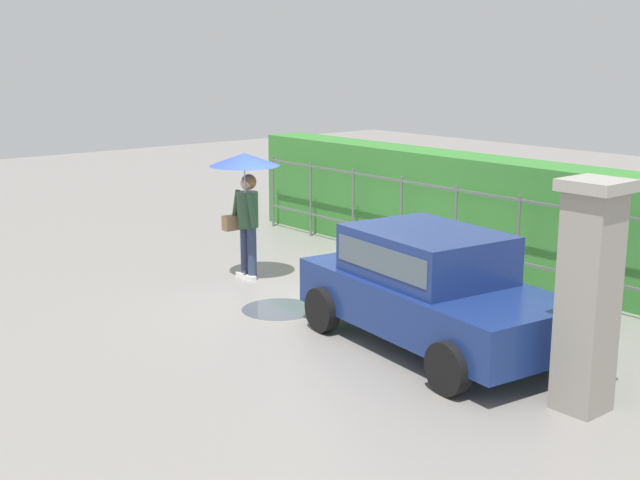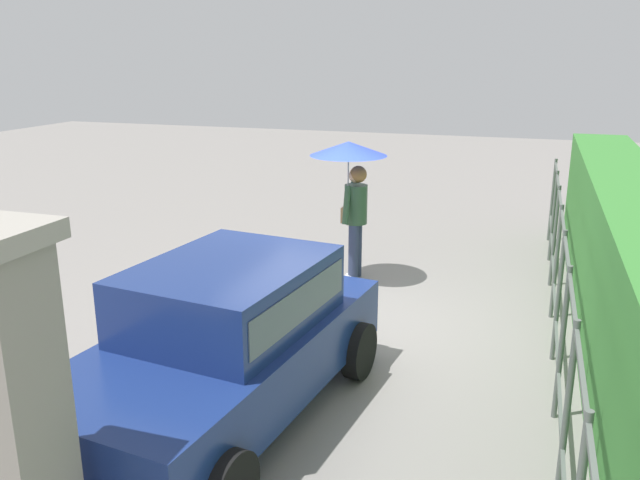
{
  "view_description": "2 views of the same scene",
  "coord_description": "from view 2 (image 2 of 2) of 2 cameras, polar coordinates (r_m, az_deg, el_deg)",
  "views": [
    {
      "loc": [
        9.3,
        -7.85,
        3.63
      ],
      "look_at": [
        0.18,
        -0.24,
        0.95
      ],
      "focal_mm": 46.79,
      "sensor_mm": 36.0,
      "label": 1
    },
    {
      "loc": [
        7.46,
        2.16,
        3.3
      ],
      "look_at": [
        0.19,
        -0.23,
        1.1
      ],
      "focal_mm": 36.5,
      "sensor_mm": 36.0,
      "label": 2
    }
  ],
  "objects": [
    {
      "name": "hedge_row",
      "position": [
        7.58,
        25.71,
        -3.67
      ],
      "size": [
        11.14,
        0.9,
        1.9
      ],
      "primitive_type": "cube",
      "color": "#387F33",
      "rests_on": "ground"
    },
    {
      "name": "gate_pillar",
      "position": [
        4.32,
        -25.27,
        -14.12
      ],
      "size": [
        0.6,
        0.6,
        2.42
      ],
      "color": "gray",
      "rests_on": "ground"
    },
    {
      "name": "puddle_near",
      "position": [
        8.66,
        -4.05,
        -6.36
      ],
      "size": [
        1.09,
        1.09,
        0.0
      ],
      "primitive_type": "cylinder",
      "color": "#4C545B",
      "rests_on": "ground"
    },
    {
      "name": "fence_section",
      "position": [
        7.54,
        20.24,
        -4.11
      ],
      "size": [
        10.19,
        0.05,
        1.5
      ],
      "color": "#59605B",
      "rests_on": "ground"
    },
    {
      "name": "pedestrian",
      "position": [
        9.52,
        2.75,
        5.79
      ],
      "size": [
        1.12,
        1.12,
        2.08
      ],
      "rotation": [
        0.0,
        0.0,
        -1.58
      ],
      "color": "#2D3856",
      "rests_on": "ground"
    },
    {
      "name": "ground_plane",
      "position": [
        8.44,
        1.89,
        -6.97
      ],
      "size": [
        40.0,
        40.0,
        0.0
      ],
      "primitive_type": "plane",
      "color": "gray"
    },
    {
      "name": "car",
      "position": [
        6.1,
        -8.16,
        -8.24
      ],
      "size": [
        3.89,
        2.23,
        1.48
      ],
      "rotation": [
        0.0,
        0.0,
        -0.12
      ],
      "color": "navy",
      "rests_on": "ground"
    }
  ]
}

